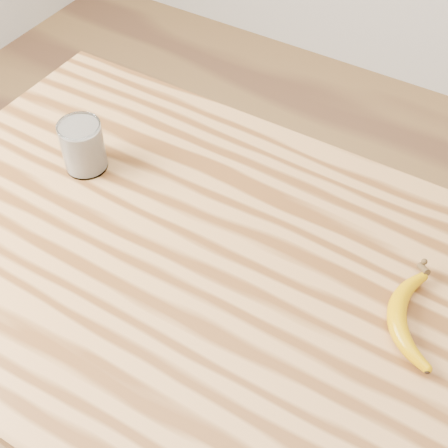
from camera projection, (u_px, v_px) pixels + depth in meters
The scene contains 4 objects.
room at pixel (190, 28), 0.73m from camera, with size 4.04×4.04×2.70m.
table at pixel (202, 308), 1.16m from camera, with size 1.20×0.80×0.90m.
smoothie_glass at pixel (83, 146), 1.19m from camera, with size 0.08×0.08×0.10m.
banana at pixel (396, 316), 0.98m from camera, with size 0.09×0.25×0.03m, color #C48B00, non-canonical shape.
Camera 1 is at (0.38, -0.54, 1.74)m, focal length 50.00 mm.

